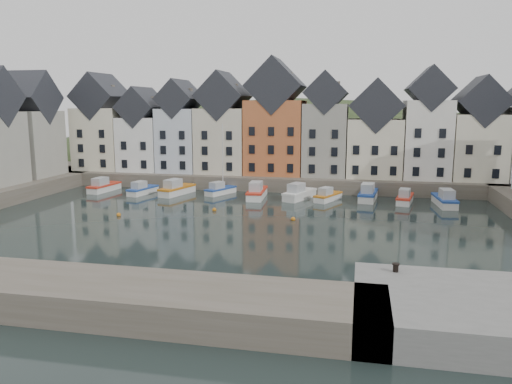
# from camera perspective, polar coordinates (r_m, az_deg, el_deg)

# --- Properties ---
(ground) EXTENTS (260.00, 260.00, 0.00)m
(ground) POSITION_cam_1_polar(r_m,az_deg,el_deg) (52.01, -3.07, -4.18)
(ground) COLOR black
(ground) RESTS_ON ground
(far_quay) EXTENTS (90.00, 16.00, 2.00)m
(far_quay) POSITION_cam_1_polar(r_m,az_deg,el_deg) (80.64, 2.42, 1.63)
(far_quay) COLOR #544D40
(far_quay) RESTS_ON ground
(hillside) EXTENTS (153.60, 70.40, 64.00)m
(hillside) POSITION_cam_1_polar(r_m,az_deg,el_deg) (109.89, 4.60, -6.25)
(hillside) COLOR #243319
(hillside) RESTS_ON ground
(far_terrace) EXTENTS (72.37, 8.16, 17.78)m
(far_terrace) POSITION_cam_1_polar(r_m,az_deg,el_deg) (77.43, 4.57, 7.12)
(far_terrace) COLOR #EDE5C6
(far_terrace) RESTS_ON far_quay
(left_terrace) EXTENTS (7.65, 17.00, 15.69)m
(left_terrace) POSITION_cam_1_polar(r_m,az_deg,el_deg) (79.33, -26.53, 6.17)
(left_terrace) COLOR gray
(left_terrace) RESTS_ON left_quay
(mooring_buoys) EXTENTS (20.50, 5.50, 0.50)m
(mooring_buoys) POSITION_cam_1_polar(r_m,az_deg,el_deg) (58.05, -5.54, -2.56)
(mooring_buoys) COLOR #C16C16
(mooring_buoys) RESTS_ON ground
(boat_a) EXTENTS (2.63, 6.35, 2.37)m
(boat_a) POSITION_cam_1_polar(r_m,az_deg,el_deg) (77.08, -17.03, 0.58)
(boat_a) COLOR silver
(boat_a) RESTS_ON ground
(boat_b) EXTENTS (2.84, 5.80, 2.14)m
(boat_b) POSITION_cam_1_polar(r_m,az_deg,el_deg) (73.27, -12.88, 0.25)
(boat_b) COLOR silver
(boat_b) RESTS_ON ground
(boat_c) EXTENTS (3.71, 6.92, 2.54)m
(boat_c) POSITION_cam_1_polar(r_m,az_deg,el_deg) (71.95, -9.09, 0.29)
(boat_c) COLOR silver
(boat_c) RESTS_ON ground
(boat_d) EXTENTS (3.73, 5.55, 10.22)m
(boat_d) POSITION_cam_1_polar(r_m,az_deg,el_deg) (71.51, -4.14, 0.26)
(boat_d) COLOR silver
(boat_d) RESTS_ON ground
(boat_e) EXTENTS (2.50, 6.92, 2.62)m
(boat_e) POSITION_cam_1_polar(r_m,az_deg,el_deg) (68.41, 0.09, -0.06)
(boat_e) COLOR silver
(boat_e) RESTS_ON ground
(boat_f) EXTENTS (4.22, 6.79, 2.49)m
(boat_f) POSITION_cam_1_polar(r_m,az_deg,el_deg) (67.91, 4.92, -0.20)
(boat_f) COLOR silver
(boat_f) RESTS_ON ground
(boat_g) EXTENTS (3.67, 5.58, 2.06)m
(boat_g) POSITION_cam_1_polar(r_m,az_deg,el_deg) (67.26, 8.18, -0.48)
(boat_g) COLOR silver
(boat_g) RESTS_ON ground
(boat_h) EXTENTS (2.85, 6.95, 2.59)m
(boat_h) POSITION_cam_1_polar(r_m,az_deg,el_deg) (68.70, 12.69, -0.27)
(boat_h) COLOR silver
(boat_h) RESTS_ON ground
(boat_i) EXTENTS (2.76, 5.91, 2.18)m
(boat_i) POSITION_cam_1_polar(r_m,az_deg,el_deg) (67.79, 16.65, -0.69)
(boat_i) COLOR silver
(boat_i) RESTS_ON ground
(boat_j) EXTENTS (2.53, 6.64, 2.49)m
(boat_j) POSITION_cam_1_polar(r_m,az_deg,el_deg) (67.57, 20.78, -0.88)
(boat_j) COLOR silver
(boat_j) RESTS_ON ground
(mooring_bollard) EXTENTS (0.48, 0.48, 0.56)m
(mooring_bollard) POSITION_cam_1_polar(r_m,az_deg,el_deg) (33.94, 15.68, -8.27)
(mooring_bollard) COLOR black
(mooring_bollard) RESTS_ON near_quay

